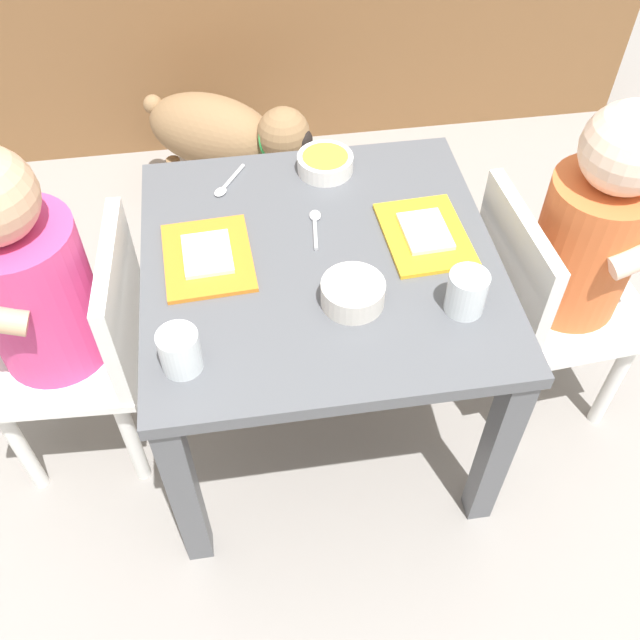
{
  "coord_description": "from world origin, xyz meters",
  "views": [
    {
      "loc": [
        -0.13,
        -0.83,
        1.27
      ],
      "look_at": [
        0.0,
        0.0,
        0.3
      ],
      "focal_mm": 39.82,
      "sensor_mm": 36.0,
      "label": 1
    }
  ],
  "objects": [
    {
      "name": "ground_plane",
      "position": [
        0.0,
        0.0,
        0.0
      ],
      "size": [
        7.0,
        7.0,
        0.0
      ],
      "primitive_type": "plane",
      "color": "gray"
    },
    {
      "name": "dining_table",
      "position": [
        0.0,
        0.0,
        0.38
      ],
      "size": [
        0.58,
        0.59,
        0.45
      ],
      "color": "#515459",
      "rests_on": "ground"
    },
    {
      "name": "seated_child_left",
      "position": [
        -0.45,
        0.01,
        0.44
      ],
      "size": [
        0.3,
        0.3,
        0.7
      ],
      "color": "white",
      "rests_on": "ground"
    },
    {
      "name": "seated_child_right",
      "position": [
        0.45,
        -0.01,
        0.44
      ],
      "size": [
        0.3,
        0.3,
        0.7
      ],
      "color": "white",
      "rests_on": "ground"
    },
    {
      "name": "dog",
      "position": [
        -0.14,
        0.72,
        0.22
      ],
      "size": [
        0.44,
        0.34,
        0.33
      ],
      "color": "olive",
      "rests_on": "ground"
    },
    {
      "name": "food_tray_left",
      "position": [
        -0.18,
        0.02,
        0.46
      ],
      "size": [
        0.15,
        0.19,
        0.02
      ],
      "color": "orange",
      "rests_on": "dining_table"
    },
    {
      "name": "food_tray_right",
      "position": [
        0.18,
        0.02,
        0.46
      ],
      "size": [
        0.14,
        0.19,
        0.02
      ],
      "color": "gold",
      "rests_on": "dining_table"
    },
    {
      "name": "water_cup_left",
      "position": [
        -0.23,
        -0.19,
        0.48
      ],
      "size": [
        0.06,
        0.06,
        0.07
      ],
      "color": "white",
      "rests_on": "dining_table"
    },
    {
      "name": "water_cup_right",
      "position": [
        0.2,
        -0.14,
        0.48
      ],
      "size": [
        0.06,
        0.06,
        0.07
      ],
      "color": "white",
      "rests_on": "dining_table"
    },
    {
      "name": "cereal_bowl_right_side",
      "position": [
        0.04,
        0.23,
        0.47
      ],
      "size": [
        0.1,
        0.1,
        0.03
      ],
      "color": "white",
      "rests_on": "dining_table"
    },
    {
      "name": "cereal_bowl_left_side",
      "position": [
        0.03,
        -0.11,
        0.48
      ],
      "size": [
        0.1,
        0.1,
        0.04
      ],
      "color": "silver",
      "rests_on": "dining_table"
    },
    {
      "name": "spoon_by_left_tray",
      "position": [
        -0.14,
        0.21,
        0.46
      ],
      "size": [
        0.07,
        0.09,
        0.01
      ],
      "color": "silver",
      "rests_on": "dining_table"
    },
    {
      "name": "spoon_by_right_tray",
      "position": [
        0.0,
        0.08,
        0.46
      ],
      "size": [
        0.02,
        0.1,
        0.01
      ],
      "color": "silver",
      "rests_on": "dining_table"
    }
  ]
}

